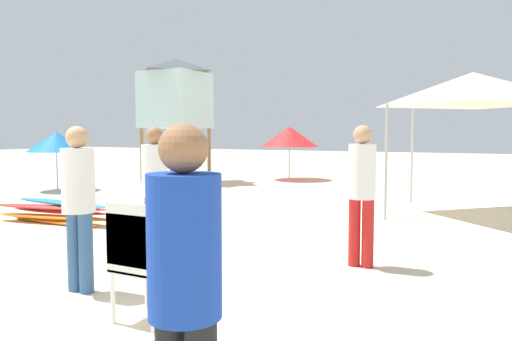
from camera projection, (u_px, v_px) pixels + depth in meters
name	position (u px, v px, depth m)	size (l,w,h in m)	color
stacked_plastic_chairs	(141.00, 252.00, 3.99)	(0.48, 0.48, 1.02)	white
surfboard_pile	(55.00, 212.00, 8.56)	(2.50, 0.78, 0.40)	orange
lifeguard_near_left	(185.00, 285.00, 2.08)	(0.32, 0.32, 1.62)	black
lifeguard_near_center	(362.00, 186.00, 5.69)	(0.32, 0.32, 1.67)	red
lifeguard_near_right	(79.00, 198.00, 4.78)	(0.32, 0.32, 1.65)	#33598C
lifeguard_far_right	(155.00, 184.00, 5.96)	(0.32, 0.32, 1.66)	red
popup_canopy	(473.00, 89.00, 9.22)	(2.67, 2.67, 2.74)	#B2B2B7
lifeguard_tower	(175.00, 93.00, 15.80)	(1.98, 1.98, 4.01)	olive
beach_umbrella_left	(56.00, 142.00, 13.46)	(1.60, 1.60, 1.64)	beige
beach_umbrella_mid	(289.00, 137.00, 16.64)	(1.98, 1.98, 1.83)	beige
traffic_cone_near	(190.00, 211.00, 8.14)	(0.40, 0.40, 0.57)	orange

